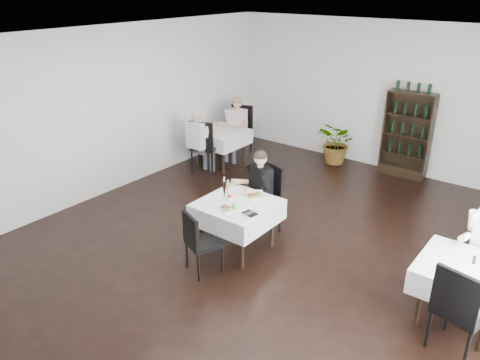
{
  "coord_description": "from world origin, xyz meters",
  "views": [
    {
      "loc": [
        3.4,
        -4.72,
        3.7
      ],
      "look_at": [
        -0.41,
        0.2,
        1.02
      ],
      "focal_mm": 35.0,
      "sensor_mm": 36.0,
      "label": 1
    }
  ],
  "objects_px": {
    "main_table": "(237,212)",
    "diner_main": "(256,186)",
    "potted_tree": "(337,143)",
    "wine_shelf": "(407,136)"
  },
  "relations": [
    {
      "from": "wine_shelf",
      "to": "main_table",
      "type": "distance_m",
      "value": 4.41
    },
    {
      "from": "main_table",
      "to": "wine_shelf",
      "type": "bearing_deg",
      "value": 78.22
    },
    {
      "from": "potted_tree",
      "to": "diner_main",
      "type": "xyz_separation_m",
      "value": [
        0.38,
        -3.51,
        0.33
      ]
    },
    {
      "from": "wine_shelf",
      "to": "potted_tree",
      "type": "bearing_deg",
      "value": -170.9
    },
    {
      "from": "main_table",
      "to": "potted_tree",
      "type": "relative_size",
      "value": 1.12
    },
    {
      "from": "main_table",
      "to": "diner_main",
      "type": "distance_m",
      "value": 0.61
    },
    {
      "from": "main_table",
      "to": "diner_main",
      "type": "xyz_separation_m",
      "value": [
        -0.09,
        0.58,
        0.17
      ]
    },
    {
      "from": "diner_main",
      "to": "main_table",
      "type": "bearing_deg",
      "value": -81.38
    },
    {
      "from": "potted_tree",
      "to": "diner_main",
      "type": "distance_m",
      "value": 3.55
    },
    {
      "from": "main_table",
      "to": "potted_tree",
      "type": "height_order",
      "value": "potted_tree"
    }
  ]
}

